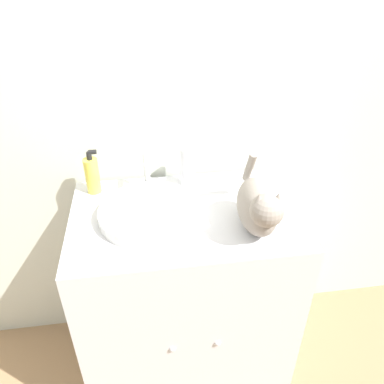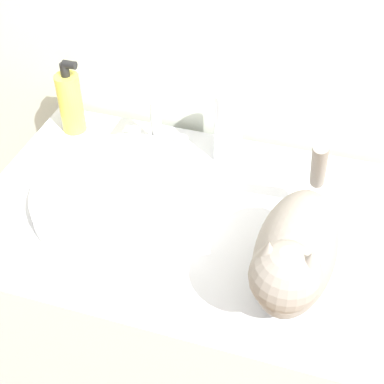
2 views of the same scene
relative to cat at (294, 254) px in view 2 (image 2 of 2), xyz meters
name	(u,v)px [view 2 (image 2 of 2)]	position (x,y,z in m)	size (l,w,h in m)	color
vanity_cabinet	(185,335)	(-0.23, 0.13, -0.54)	(0.83, 0.56, 0.88)	silver
sink_basin	(124,196)	(-0.35, 0.13, -0.08)	(0.37, 0.37, 0.04)	white
faucet	(155,123)	(-0.35, 0.32, -0.03)	(0.15, 0.09, 0.16)	silver
cat	(294,254)	(0.00, 0.00, 0.00)	(0.15, 0.36, 0.24)	gray
soap_bottle	(71,102)	(-0.56, 0.33, -0.02)	(0.06, 0.06, 0.18)	#EADB4C
spray_bottle	(229,122)	(-0.19, 0.33, 0.00)	(0.06, 0.06, 0.20)	silver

